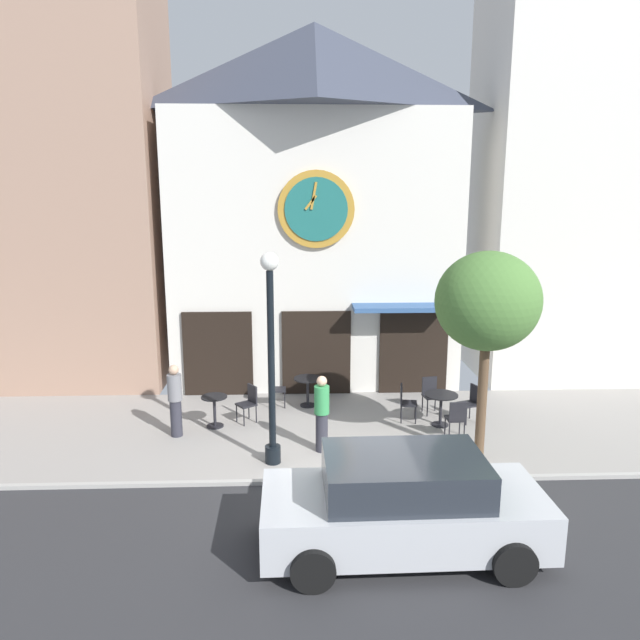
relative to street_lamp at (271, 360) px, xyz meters
The scene contains 18 objects.
ground_plane 2.97m from the street_lamp, 45.05° to the right, with size 29.12×11.41×0.13m.
clock_building 6.31m from the street_lamp, 79.41° to the left, with size 7.95×3.77×9.78m.
neighbor_building_left 10.10m from the street_lamp, 135.79° to the left, with size 6.30×3.87×13.78m.
neighbor_building_right 12.02m from the street_lamp, 33.22° to the left, with size 6.93×3.67×13.15m.
street_lamp is the anchor object (origin of this frame).
street_tree 4.43m from the street_lamp, ahead, with size 2.09×1.88×4.31m.
cafe_table_center_right 2.97m from the street_lamp, 126.16° to the left, with size 0.61×0.61×0.75m.
cafe_table_near_curb 3.75m from the street_lamp, 76.70° to the left, with size 0.71×0.71×0.75m.
cafe_table_center 4.60m from the street_lamp, 25.35° to the left, with size 0.78×0.78×0.77m.
cafe_chair_mid_row 3.68m from the street_lamp, 91.27° to the left, with size 0.41×0.41×0.90m.
cafe_chair_by_entrance 4.97m from the street_lamp, 35.10° to the left, with size 0.46×0.46×0.90m.
cafe_chair_under_awning 2.88m from the street_lamp, 106.06° to the left, with size 0.56×0.56×0.90m.
cafe_chair_facing_street 5.38m from the street_lamp, 23.71° to the left, with size 0.51×0.51×0.90m.
cafe_chair_facing_wall 4.12m from the street_lamp, 34.73° to the left, with size 0.46×0.46×0.90m.
cafe_chair_right_end 4.49m from the street_lamp, 14.33° to the left, with size 0.41×0.41×0.90m.
pedestrian_grey 2.98m from the street_lamp, 146.84° to the left, with size 0.37×0.37×1.67m.
pedestrian_green 1.75m from the street_lamp, 27.13° to the left, with size 0.45×0.45×1.67m.
parked_car_silver 4.04m from the street_lamp, 55.99° to the right, with size 4.33×2.07×1.55m.
Camera 1 is at (-0.87, -10.48, 5.45)m, focal length 33.69 mm.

